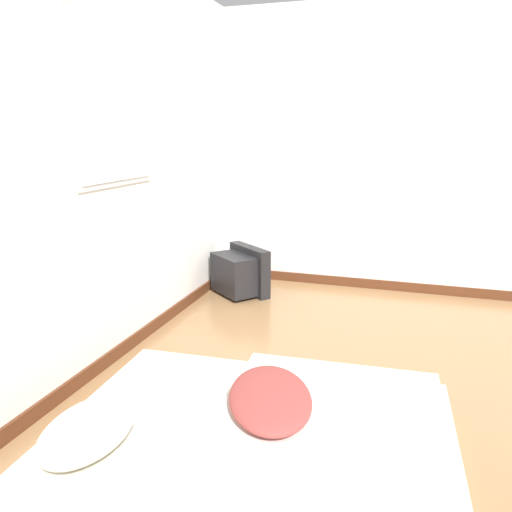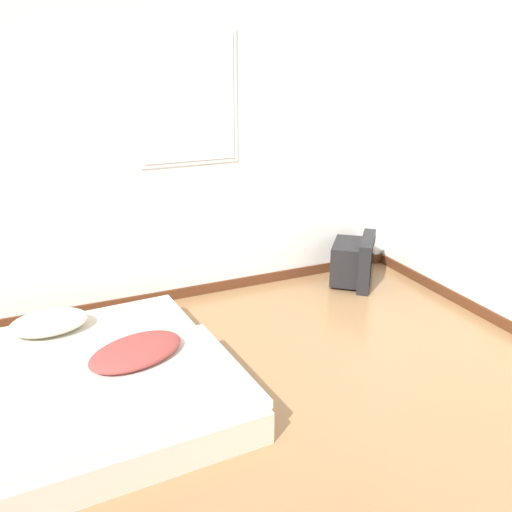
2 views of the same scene
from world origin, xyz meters
The scene contains 3 objects.
wall_back centered at (0.01, 2.70, 1.29)m, with size 7.94×0.08×2.60m.
mattress_bed centered at (-0.15, 1.44, 0.13)m, with size 1.46×1.79×0.34m.
crt_tv centered at (2.22, 2.34, 0.21)m, with size 0.59×0.61×0.44m.
Camera 2 is at (-0.57, -1.66, 2.04)m, focal length 40.00 mm.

